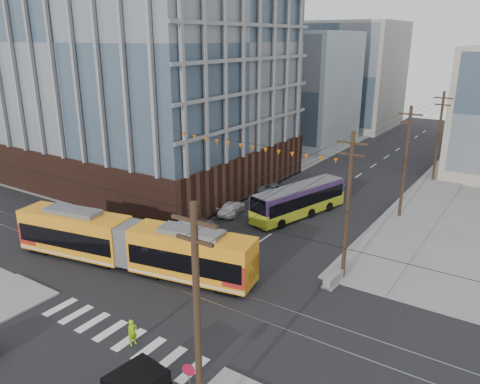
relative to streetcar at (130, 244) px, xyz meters
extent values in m
plane|color=slate|center=(5.87, -3.76, -1.93)|extent=(160.00, 160.00, 0.00)
cube|color=#381E16|center=(-16.13, 19.24, 12.37)|extent=(30.00, 25.00, 28.60)
cube|color=#8C99A5|center=(-11.13, 48.24, 7.07)|extent=(18.00, 16.00, 18.00)
cube|color=gray|center=(-8.13, 68.24, 8.07)|extent=(16.00, 18.00, 20.00)
cylinder|color=black|center=(14.37, -9.76, 3.57)|extent=(0.30, 0.30, 11.00)
cylinder|color=black|center=(14.37, 52.24, 3.57)|extent=(0.30, 0.30, 11.00)
imported|color=#9FA2AA|center=(-0.16, 7.67, -1.22)|extent=(1.97, 4.44, 1.41)
imported|color=silver|center=(0.00, 13.81, -1.30)|extent=(2.57, 4.62, 1.26)
imported|color=slate|center=(0.64, 21.90, -1.31)|extent=(3.76, 4.94, 1.25)
imported|color=#91DE0D|center=(7.20, -6.92, -1.13)|extent=(0.50, 0.65, 1.60)
cube|color=gray|center=(14.17, 6.88, -1.54)|extent=(1.09, 3.92, 0.77)
camera|label=1|loc=(25.03, -22.72, 14.96)|focal=35.00mm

